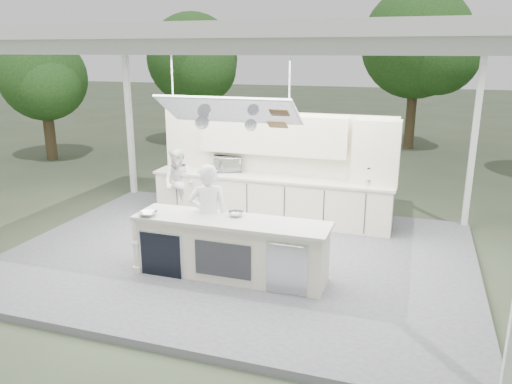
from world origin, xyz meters
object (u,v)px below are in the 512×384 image
(back_counter, at_px, (270,198))
(sous_chef, at_px, (179,183))
(demo_island, at_px, (230,248))
(head_chef, at_px, (208,217))

(back_counter, relative_size, sous_chef, 3.42)
(demo_island, xyz_separation_m, sous_chef, (-2.11, 2.46, 0.27))
(back_counter, height_order, sous_chef, sous_chef)
(head_chef, bearing_deg, back_counter, -119.15)
(demo_island, bearing_deg, head_chef, 154.49)
(back_counter, distance_m, sous_chef, 1.98)
(sous_chef, bearing_deg, back_counter, 17.99)
(demo_island, xyz_separation_m, back_counter, (-0.18, 2.81, 0.00))
(head_chef, bearing_deg, demo_island, 131.17)
(head_chef, height_order, sous_chef, head_chef)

